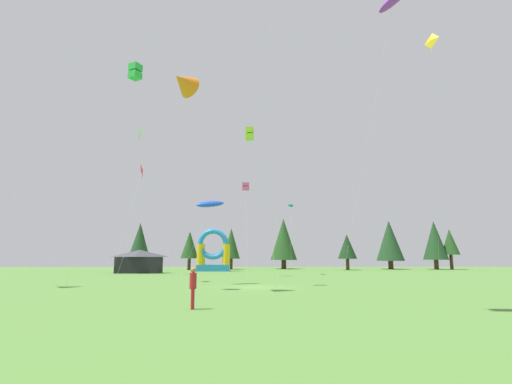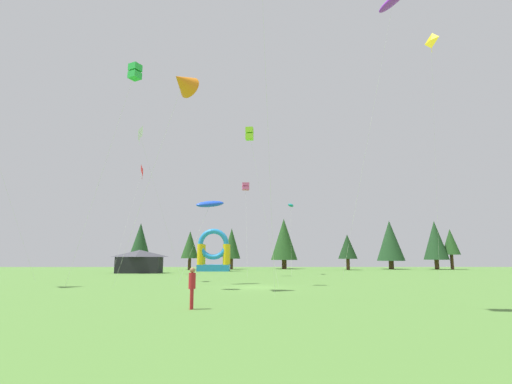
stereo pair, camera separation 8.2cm
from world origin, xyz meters
name	(u,v)px [view 1 (the left image)]	position (x,y,z in m)	size (l,w,h in m)	color
ground_plane	(257,287)	(0.00, 0.00, 0.00)	(120.00, 120.00, 0.00)	#548438
kite_white_diamond	(139,134)	(-11.53, 6.13, 14.26)	(4.15, 4.59, 14.90)	white
kite_green_box	(135,72)	(-9.34, -2.97, 16.28)	(6.04, 3.57, 16.90)	green
kite_yellow_diamond	(431,43)	(16.55, 3.23, 22.41)	(2.72, 7.31, 23.16)	yellow
kite_pink_box	(246,187)	(-1.25, 17.26, 11.00)	(0.93, 4.09, 11.46)	#EA599E
kite_purple_parafoil	(393,1)	(12.11, 0.33, 24.73)	(5.35, 8.28, 25.51)	purple
kite_orange_delta	(183,82)	(-5.39, -4.24, 14.88)	(6.78, 4.91, 15.89)	orange
kite_blue_parafoil	(210,204)	(-4.13, 3.56, 6.97)	(3.79, 2.31, 7.53)	blue
kite_teal_parafoil	(291,205)	(4.81, 21.95, 9.25)	(1.11, 4.16, 9.72)	#0C7F7A
kite_lime_box	(250,134)	(-0.60, 1.40, 12.77)	(2.73, 0.70, 13.34)	#8CD826
kite_red_diamond	(143,171)	(-15.69, 22.46, 14.15)	(2.33, 5.31, 14.82)	red
person_far_side	(193,284)	(-3.04, -12.79, 1.11)	(0.34, 0.34, 1.86)	#B21E26
inflatable_blue_arch	(213,255)	(-6.77, 33.77, 2.52)	(5.18, 3.67, 6.83)	#268CD8
festival_tent	(139,261)	(-16.73, 26.50, 1.65)	(6.12, 3.17, 3.30)	black
tree_row_0	(140,240)	(-22.32, 45.79, 5.47)	(3.96, 3.96, 8.83)	#4C331E
tree_row_1	(190,245)	(-11.78, 40.56, 4.42)	(3.18, 3.18, 6.90)	#4C331E
tree_row_2	(231,244)	(-4.43, 43.62, 4.76)	(3.32, 3.32, 7.64)	#4C331E
tree_row_3	(284,239)	(5.65, 45.82, 5.67)	(5.13, 5.13, 9.70)	#4C331E
tree_row_4	(347,247)	(16.62, 40.08, 4.09)	(3.40, 3.40, 6.32)	#4C331E
tree_row_5	(390,241)	(25.74, 44.07, 5.33)	(5.14, 5.14, 9.17)	#4C331E
tree_row_6	(435,240)	(33.69, 42.58, 5.33)	(4.46, 4.46, 8.95)	#4C331E
tree_row_7	(450,242)	(36.60, 42.72, 5.01)	(3.23, 3.23, 7.46)	#4C331E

